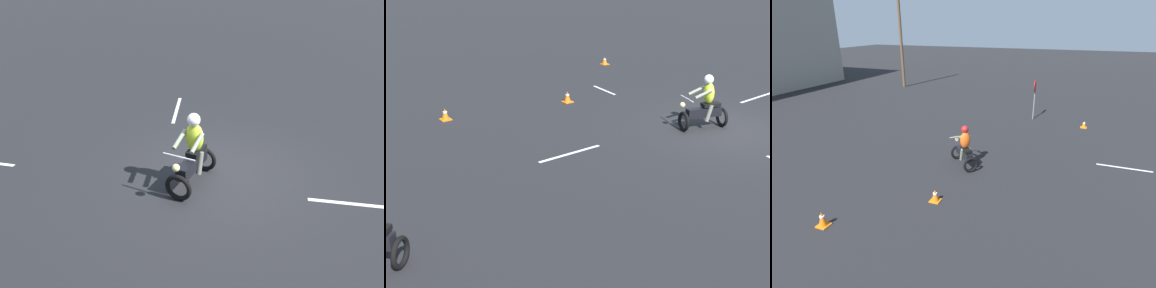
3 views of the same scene
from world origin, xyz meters
TOP-DOWN VIEW (x-y plane):
  - ground_plane at (0.00, 0.00)m, footprint 120.00×120.00m
  - motorcycle_rider_foreground at (0.47, 0.49)m, footprint 1.03×1.55m
  - traffic_cone_near_left at (8.81, -2.40)m, footprint 0.32×0.32m
  - traffic_cone_near_right at (5.10, 2.25)m, footprint 0.32×0.32m
  - traffic_cone_mid_center at (5.82, 6.45)m, footprint 0.32×0.32m
  - lane_stripe_e at (5.52, 0.26)m, footprint 1.41×0.22m
  - lane_stripe_n at (1.23, 4.89)m, footprint 0.12×1.98m
  - lane_stripe_s at (1.54, -3.63)m, footprint 0.23×2.11m

SIDE VIEW (x-z plane):
  - ground_plane at x=0.00m, z-range 0.00..0.00m
  - lane_stripe_e at x=5.52m, z-range 0.00..0.01m
  - lane_stripe_n at x=1.23m, z-range 0.00..0.01m
  - lane_stripe_s at x=1.54m, z-range 0.00..0.01m
  - traffic_cone_near_left at x=8.81m, z-range -0.01..0.33m
  - traffic_cone_mid_center at x=5.82m, z-range -0.01..0.37m
  - traffic_cone_near_right at x=5.10m, z-range -0.01..0.38m
  - motorcycle_rider_foreground at x=0.47m, z-range -0.10..1.56m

